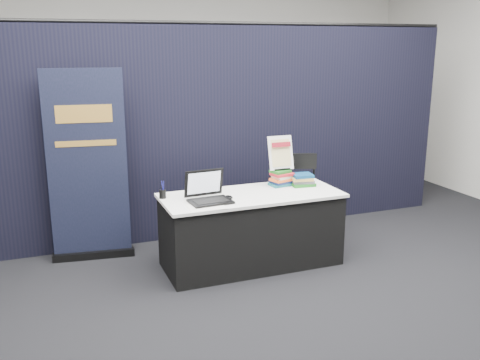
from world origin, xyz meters
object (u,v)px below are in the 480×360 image
Objects in this scene: book_stack_short at (302,180)px; laptop at (209,194)px; book_stack_tall at (281,178)px; pullup_banner at (88,178)px; stacking_chair at (304,197)px; info_sign at (281,153)px; display_table at (251,229)px.

laptop is at bearing -169.69° from book_stack_short.
pullup_banner is (-1.91, 0.57, 0.04)m from book_stack_tall.
pullup_banner is at bearing 163.01° from book_stack_short.
laptop is 0.20× the size of pullup_banner.
pullup_banner is 1.94× the size of stacking_chair.
info_sign reaches higher than book_stack_tall.
pullup_banner reaches higher than book_stack_tall.
laptop reaches higher than book_stack_tall.
laptop is 1.29m from stacking_chair.
info_sign is 1.99m from pullup_banner.
stacking_chair reaches higher than display_table.
book_stack_short is at bearing 6.56° from laptop.
display_table is 7.74× the size of book_stack_tall.
stacking_chair is at bearing 17.05° from book_stack_tall.
info_sign is 0.62m from stacking_chair.
laptop is 0.93m from book_stack_tall.
info_sign is (0.42, 0.22, 0.71)m from display_table.
pullup_banner is (-1.91, 0.54, -0.22)m from info_sign.
info_sign is at bearing -7.98° from pullup_banner.
display_table is 0.65m from book_stack_tall.
laptop is at bearing -142.58° from stacking_chair.
display_table is 0.65m from laptop.
book_stack_short is 2.21m from pullup_banner.
display_table is 4.45× the size of laptop.
book_stack_tall reaches higher than display_table.
laptop is 1.11× the size of info_sign.
book_stack_tall is at bearing -8.83° from pullup_banner.
display_table is 0.81m from stacking_chair.
book_stack_short is (1.09, 0.20, -0.00)m from laptop.
laptop is 0.98m from info_sign.
info_sign reaches higher than display_table.
info_sign reaches higher than stacking_chair.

